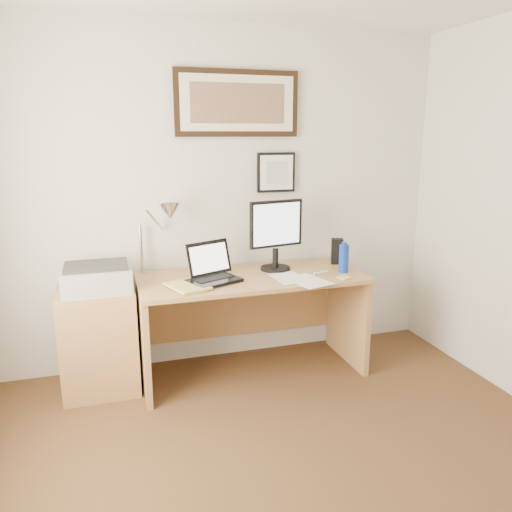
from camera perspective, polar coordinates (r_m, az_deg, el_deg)
name	(u,v)px	position (r m, az deg, el deg)	size (l,w,h in m)	color
wall_back	(218,200)	(3.78, -4.35, 6.36)	(3.50, 0.02, 2.50)	silver
side_cabinet	(99,341)	(3.61, -17.48, -9.24)	(0.50, 0.40, 0.73)	#A47644
water_bottle	(344,259)	(3.69, 10.01, -0.29)	(0.07, 0.07, 0.20)	#0D34AF
bottle_cap	(345,244)	(3.67, 10.09, 1.41)	(0.04, 0.04, 0.02)	#0D34AF
speaker	(337,251)	(3.93, 9.24, 0.55)	(0.09, 0.08, 0.20)	black
paper_sheet_a	(308,281)	(3.46, 5.95, -2.83)	(0.22, 0.32, 0.00)	white
paper_sheet_b	(289,278)	(3.52, 3.79, -2.49)	(0.21, 0.30, 0.00)	white
sticky_pad	(344,278)	(3.55, 10.00, -2.44)	(0.08, 0.08, 0.01)	#E4CC6C
marker_pen	(321,272)	(3.65, 7.42, -1.88)	(0.02, 0.02, 0.14)	white
book	(173,290)	(3.26, -9.46, -3.81)	(0.21, 0.29, 0.02)	#CFC861
desk	(248,303)	(3.72, -0.89, -5.40)	(1.60, 0.70, 0.75)	#A47644
laptop	(212,272)	(3.45, -5.06, -1.88)	(0.41, 0.41, 0.26)	black
lcd_monitor	(276,232)	(3.65, 2.30, 2.79)	(0.42, 0.22, 0.52)	black
printer	(97,278)	(3.44, -17.71, -2.37)	(0.44, 0.34, 0.18)	#ABABAE
desk_lamp	(167,215)	(3.53, -10.13, 4.63)	(0.29, 0.27, 0.53)	silver
picture_large	(238,103)	(3.76, -2.12, 17.04)	(0.92, 0.04, 0.47)	black
picture_small	(276,172)	(3.86, 2.31, 9.52)	(0.30, 0.03, 0.30)	black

